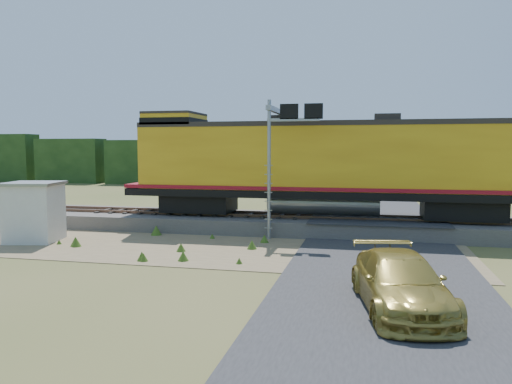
% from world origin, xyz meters
% --- Properties ---
extents(ground, '(140.00, 140.00, 0.00)m').
position_xyz_m(ground, '(0.00, 0.00, 0.00)').
color(ground, '#475123').
rests_on(ground, ground).
extents(ballast, '(70.00, 5.00, 0.80)m').
position_xyz_m(ballast, '(0.00, 6.00, 0.40)').
color(ballast, slate).
rests_on(ballast, ground).
extents(rails, '(70.00, 1.54, 0.16)m').
position_xyz_m(rails, '(0.00, 6.00, 0.88)').
color(rails, brown).
rests_on(rails, ballast).
extents(dirt_shoulder, '(26.00, 8.00, 0.03)m').
position_xyz_m(dirt_shoulder, '(-2.00, 0.50, 0.01)').
color(dirt_shoulder, '#8C7754').
rests_on(dirt_shoulder, ground).
extents(road, '(7.00, 66.00, 0.86)m').
position_xyz_m(road, '(7.00, 0.74, 0.09)').
color(road, '#38383A').
rests_on(road, ground).
extents(tree_line_north, '(130.00, 3.00, 6.50)m').
position_xyz_m(tree_line_north, '(0.00, 38.00, 3.07)').
color(tree_line_north, '#1A3513').
rests_on(tree_line_north, ground).
extents(weed_clumps, '(15.00, 6.20, 0.56)m').
position_xyz_m(weed_clumps, '(-3.50, 0.10, 0.00)').
color(weed_clumps, '#3D5E1B').
rests_on(weed_clumps, ground).
extents(locomotive, '(21.89, 3.34, 5.65)m').
position_xyz_m(locomotive, '(3.78, 6.00, 3.75)').
color(locomotive, black).
rests_on(locomotive, rails).
extents(shed, '(2.93, 2.93, 2.93)m').
position_xyz_m(shed, '(-9.46, 0.08, 1.48)').
color(shed, silver).
rests_on(shed, ground).
extents(signal_gantry, '(2.76, 6.20, 6.96)m').
position_xyz_m(signal_gantry, '(2.00, 5.34, 5.23)').
color(signal_gantry, gray).
rests_on(signal_gantry, ground).
extents(car, '(3.14, 5.74, 1.58)m').
position_xyz_m(car, '(7.42, -6.80, 0.79)').
color(car, '#A9943E').
rests_on(car, ground).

